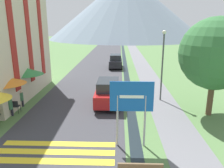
{
  "coord_description": "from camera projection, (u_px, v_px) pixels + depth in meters",
  "views": [
    {
      "loc": [
        0.38,
        -4.6,
        5.65
      ],
      "look_at": [
        -0.12,
        10.0,
        1.63
      ],
      "focal_mm": 35.0,
      "sensor_mm": 36.0,
      "label": 1
    }
  ],
  "objects": [
    {
      "name": "ground_plane",
      "position": [
        116.0,
        75.0,
        25.22
      ],
      "size": [
        160.0,
        160.0,
        0.0
      ],
      "primitive_type": "plane",
      "color": "#517542"
    },
    {
      "name": "road",
      "position": [
        101.0,
        61.0,
        34.93
      ],
      "size": [
        6.4,
        60.0,
        0.01
      ],
      "color": "#38383D",
      "rests_on": "ground_plane"
    },
    {
      "name": "footpath",
      "position": [
        140.0,
        61.0,
        34.73
      ],
      "size": [
        2.2,
        60.0,
        0.01
      ],
      "color": "slate",
      "rests_on": "ground_plane"
    },
    {
      "name": "drainage_channel",
      "position": [
        124.0,
        61.0,
        34.81
      ],
      "size": [
        0.6,
        60.0,
        0.0
      ],
      "color": "black",
      "rests_on": "ground_plane"
    },
    {
      "name": "crosswalk_marking",
      "position": [
        56.0,
        152.0,
        9.97
      ],
      "size": [
        5.44,
        1.84,
        0.01
      ],
      "color": "yellow",
      "rests_on": "ground_plane"
    },
    {
      "name": "mountain_distant",
      "position": [
        126.0,
        7.0,
        84.73
      ],
      "size": [
        59.9,
        59.9,
        23.93
      ],
      "color": "slate",
      "rests_on": "ground_plane"
    },
    {
      "name": "road_sign",
      "position": [
        132.0,
        103.0,
        9.94
      ],
      "size": [
        1.99,
        0.11,
        3.19
      ],
      "color": "#9E9EA3",
      "rests_on": "ground_plane"
    },
    {
      "name": "parked_car_near",
      "position": [
        108.0,
        92.0,
        15.78
      ],
      "size": [
        1.86,
        4.25,
        1.82
      ],
      "color": "#A31919",
      "rests_on": "ground_plane"
    },
    {
      "name": "parked_car_far",
      "position": [
        116.0,
        61.0,
        28.74
      ],
      "size": [
        1.73,
        3.84,
        1.82
      ],
      "color": "black",
      "rests_on": "ground_plane"
    },
    {
      "name": "cafe_chair_middle",
      "position": [
        16.0,
        106.0,
        14.23
      ],
      "size": [
        0.4,
        0.4,
        0.85
      ],
      "rotation": [
        0.0,
        0.0,
        -0.29
      ],
      "color": "#232328",
      "rests_on": "ground_plane"
    },
    {
      "name": "cafe_chair_far_left",
      "position": [
        20.0,
        98.0,
        15.72
      ],
      "size": [
        0.4,
        0.4,
        0.85
      ],
      "rotation": [
        0.0,
        0.0,
        -0.05
      ],
      "color": "#232328",
      "rests_on": "ground_plane"
    },
    {
      "name": "cafe_umbrella_middle_orange",
      "position": [
        6.0,
        80.0,
        13.98
      ],
      "size": [
        2.43,
        2.43,
        2.42
      ],
      "color": "#B7B2A8",
      "rests_on": "ground_plane"
    },
    {
      "name": "cafe_umbrella_rear_green",
      "position": [
        27.0,
        71.0,
        16.36
      ],
      "size": [
        2.38,
        2.38,
        2.47
      ],
      "color": "#B7B2A8",
      "rests_on": "ground_plane"
    },
    {
      "name": "person_seated_far",
      "position": [
        10.0,
        105.0,
        13.74
      ],
      "size": [
        0.32,
        0.32,
        1.28
      ],
      "color": "#282833",
      "rests_on": "ground_plane"
    },
    {
      "name": "person_seated_near",
      "position": [
        21.0,
        97.0,
        15.32
      ],
      "size": [
        0.32,
        0.32,
        1.21
      ],
      "color": "#282833",
      "rests_on": "ground_plane"
    },
    {
      "name": "streetlamp",
      "position": [
        163.0,
        60.0,
        16.02
      ],
      "size": [
        0.28,
        0.28,
        5.23
      ],
      "color": "#515156",
      "rests_on": "ground_plane"
    },
    {
      "name": "tree_by_path",
      "position": [
        216.0,
        54.0,
        13.08
      ],
      "size": [
        4.38,
        4.38,
        6.12
      ],
      "color": "brown",
      "rests_on": "ground_plane"
    }
  ]
}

